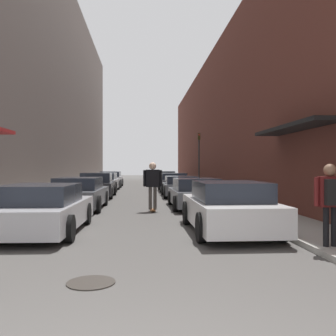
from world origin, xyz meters
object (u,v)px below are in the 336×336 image
(parked_car_left_4, at_px, (111,179))
(parked_car_right_0, at_px, (228,207))
(parked_car_left_2, at_px, (97,186))
(skateboarder, at_px, (153,181))
(parked_car_right_1, at_px, (195,194))
(manhole_cover, at_px, (91,283))
(parked_car_left_3, at_px, (104,182))
(traffic_light, at_px, (199,155))
(parked_car_right_3, at_px, (174,182))
(parked_car_right_2, at_px, (180,186))
(parked_car_left_1, at_px, (80,194))
(parked_car_right_4, at_px, (169,180))
(pedestrian, at_px, (331,195))
(parked_car_left_0, at_px, (42,209))
(parked_car_right_5, at_px, (165,178))

(parked_car_left_4, height_order, parked_car_right_0, parked_car_left_4)
(parked_car_left_2, xyz_separation_m, skateboarder, (2.87, -6.82, 0.50))
(parked_car_left_4, relative_size, parked_car_right_1, 1.02)
(skateboarder, relative_size, manhole_cover, 2.65)
(parked_car_left_3, relative_size, traffic_light, 1.24)
(parked_car_right_3, xyz_separation_m, manhole_cover, (-2.94, -20.24, -0.61))
(traffic_light, bearing_deg, parked_car_right_2, -112.81)
(parked_car_left_1, height_order, parked_car_right_4, parked_car_left_1)
(parked_car_left_2, height_order, traffic_light, traffic_light)
(traffic_light, bearing_deg, pedestrian, -90.51)
(manhole_cover, bearing_deg, parked_car_right_1, 73.32)
(parked_car_left_4, height_order, parked_car_right_2, parked_car_left_4)
(parked_car_right_3, distance_m, skateboarder, 11.75)
(skateboarder, xyz_separation_m, manhole_cover, (-1.14, -8.65, -1.14))
(parked_car_left_3, bearing_deg, traffic_light, -12.93)
(parked_car_right_4, bearing_deg, parked_car_right_1, -90.36)
(manhole_cover, relative_size, traffic_light, 0.18)
(parked_car_left_3, relative_size, parked_car_left_4, 1.10)
(parked_car_left_3, distance_m, manhole_cover, 21.00)
(parked_car_left_0, distance_m, parked_car_left_1, 5.33)
(parked_car_right_4, distance_m, pedestrian, 24.22)
(parked_car_left_3, distance_m, parked_car_left_4, 5.36)
(traffic_light, relative_size, pedestrian, 2.37)
(parked_car_left_1, relative_size, parked_car_right_2, 1.10)
(parked_car_left_1, bearing_deg, parked_car_right_3, 66.38)
(parked_car_left_3, distance_m, parked_car_right_1, 12.16)
(parked_car_right_5, height_order, traffic_light, traffic_light)
(parked_car_right_2, relative_size, parked_car_right_5, 1.00)
(parked_car_left_3, xyz_separation_m, pedestrian, (6.34, -19.31, 0.50))
(parked_car_left_4, bearing_deg, parked_car_left_2, -89.34)
(parked_car_left_1, bearing_deg, skateboarder, -17.87)
(parked_car_left_2, bearing_deg, parked_car_left_0, -90.38)
(parked_car_left_2, height_order, parked_car_right_0, parked_car_left_2)
(parked_car_left_1, xyz_separation_m, parked_car_left_4, (-0.13, 16.69, 0.02))
(parked_car_left_1, height_order, traffic_light, traffic_light)
(parked_car_right_2, relative_size, traffic_light, 1.06)
(parked_car_left_2, distance_m, parked_car_right_4, 11.35)
(parked_car_right_2, xyz_separation_m, parked_car_right_5, (0.15, 15.61, 0.03))
(parked_car_left_1, height_order, parked_car_right_1, parked_car_left_1)
(parked_car_right_2, bearing_deg, parked_car_right_4, 89.38)
(parked_car_left_4, relative_size, traffic_light, 1.13)
(parked_car_left_1, relative_size, parked_car_right_1, 1.05)
(parked_car_left_3, relative_size, manhole_cover, 6.78)
(parked_car_left_2, distance_m, parked_car_right_5, 16.32)
(parked_car_right_1, relative_size, parked_car_right_5, 1.05)
(parked_car_right_0, xyz_separation_m, parked_car_right_3, (-0.02, 16.22, -0.02))
(skateboarder, bearing_deg, parked_car_right_0, -68.55)
(parked_car_left_0, distance_m, traffic_light, 16.56)
(parked_car_right_2, bearing_deg, parked_car_left_2, 179.88)
(parked_car_left_2, bearing_deg, skateboarder, -67.15)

